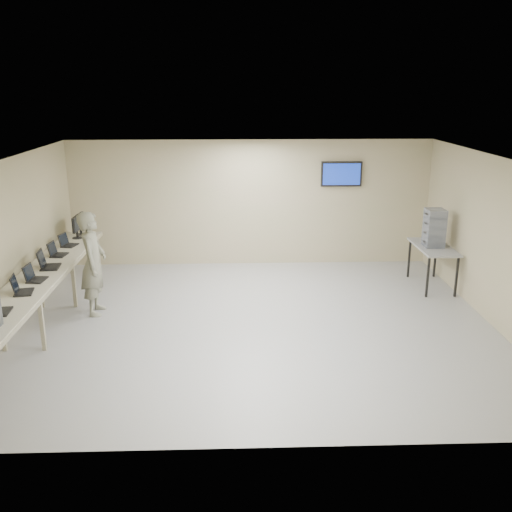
{
  "coord_description": "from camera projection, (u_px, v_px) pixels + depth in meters",
  "views": [
    {
      "loc": [
        -0.33,
        -9.01,
        3.9
      ],
      "look_at": [
        0.0,
        0.2,
        1.15
      ],
      "focal_mm": 40.0,
      "sensor_mm": 36.0,
      "label": 1
    }
  ],
  "objects": [
    {
      "name": "storage_bins",
      "position": [
        434.0,
        228.0,
        11.23
      ],
      "size": [
        0.36,
        0.39,
        0.75
      ],
      "color": "gray",
      "rests_on": "side_table"
    },
    {
      "name": "laptop_4",
      "position": [
        56.0,
        252.0,
        10.5
      ],
      "size": [
        0.31,
        0.36,
        0.26
      ],
      "rotation": [
        0.0,
        0.0,
        -0.11
      ],
      "color": "black",
      "rests_on": "workbench"
    },
    {
      "name": "laptop_2",
      "position": [
        34.0,
        277.0,
        9.15
      ],
      "size": [
        0.31,
        0.36,
        0.27
      ],
      "rotation": [
        0.0,
        0.0,
        -0.08
      ],
      "color": "black",
      "rests_on": "workbench"
    },
    {
      "name": "laptop_1",
      "position": [
        20.0,
        289.0,
        8.6
      ],
      "size": [
        0.35,
        0.39,
        0.28
      ],
      "rotation": [
        0.0,
        0.0,
        0.19
      ],
      "color": "black",
      "rests_on": "workbench"
    },
    {
      "name": "laptop_3",
      "position": [
        47.0,
        263.0,
        9.79
      ],
      "size": [
        0.37,
        0.43,
        0.31
      ],
      "rotation": [
        0.0,
        0.0,
        0.1
      ],
      "color": "black",
      "rests_on": "workbench"
    },
    {
      "name": "workbench",
      "position": [
        39.0,
        280.0,
        9.4
      ],
      "size": [
        0.76,
        6.0,
        0.9
      ],
      "color": "beige",
      "rests_on": "ground"
    },
    {
      "name": "laptop_5",
      "position": [
        67.0,
        243.0,
        11.14
      ],
      "size": [
        0.34,
        0.37,
        0.25
      ],
      "rotation": [
        0.0,
        0.0,
        -0.24
      ],
      "color": "black",
      "rests_on": "workbench"
    },
    {
      "name": "monitor_far",
      "position": [
        80.0,
        222.0,
        11.93
      ],
      "size": [
        0.2,
        0.46,
        0.45
      ],
      "color": "black",
      "rests_on": "workbench"
    },
    {
      "name": "soldier",
      "position": [
        93.0,
        263.0,
        9.98
      ],
      "size": [
        0.46,
        0.69,
        1.85
      ],
      "primitive_type": "imported",
      "rotation": [
        0.0,
        0.0,
        1.61
      ],
      "color": "slate",
      "rests_on": "ground"
    },
    {
      "name": "room",
      "position": [
        258.0,
        243.0,
        9.41
      ],
      "size": [
        8.01,
        7.01,
        2.81
      ],
      "color": "#B9B9B9",
      "rests_on": "ground"
    },
    {
      "name": "monitor_near",
      "position": [
        76.0,
        225.0,
        11.65
      ],
      "size": [
        0.21,
        0.47,
        0.47
      ],
      "color": "black",
      "rests_on": "workbench"
    },
    {
      "name": "side_table",
      "position": [
        433.0,
        250.0,
        11.36
      ],
      "size": [
        0.66,
        1.41,
        0.85
      ],
      "color": "gray",
      "rests_on": "ground"
    }
  ]
}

